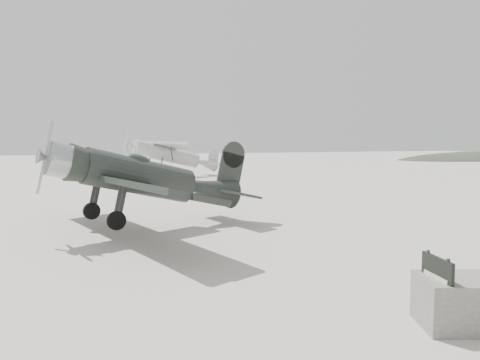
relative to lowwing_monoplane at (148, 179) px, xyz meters
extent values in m
plane|color=#B0A79C|center=(4.40, -0.96, -1.82)|extent=(160.00, 160.00, 0.00)
ellipsoid|color=#2E3728|center=(54.40, 39.04, -1.82)|extent=(32.00, 16.00, 5.20)
cylinder|color=black|center=(-0.33, -0.10, 0.06)|extent=(4.05, 2.30, 1.23)
cone|color=black|center=(2.44, 0.74, 0.11)|extent=(2.51, 1.76, 1.14)
cylinder|color=#A7A9AB|center=(-2.89, -0.88, 0.06)|extent=(1.07, 1.27, 1.09)
cone|color=#A7A9AB|center=(-3.40, -1.03, 0.06)|extent=(0.44, 0.56, 0.49)
cube|color=#A7A9AB|center=(-3.34, -1.02, 0.06)|extent=(0.10, 0.17, 2.28)
ellipsoid|color=black|center=(-0.50, -0.15, 0.61)|extent=(1.10, 0.85, 0.40)
cube|color=black|center=(-0.92, -0.28, -0.24)|extent=(4.83, 10.61, 0.19)
cube|color=black|center=(3.11, 0.95, 0.15)|extent=(2.00, 3.81, 0.09)
cube|color=black|center=(3.23, 0.98, 0.90)|extent=(1.03, 0.39, 1.58)
cylinder|color=black|center=(-0.91, -1.52, -1.45)|extent=(0.61, 0.31, 0.60)
cylinder|color=black|center=(-1.60, 0.75, -1.45)|extent=(0.61, 0.31, 0.60)
cylinder|color=#333333|center=(-0.91, -1.52, -0.86)|extent=(0.12, 0.12, 1.23)
cylinder|color=#333333|center=(-1.60, 0.75, -0.86)|extent=(0.12, 0.12, 1.23)
cylinder|color=black|center=(3.32, 1.01, -0.27)|extent=(0.21, 0.12, 0.19)
cylinder|color=#AAAEB0|center=(4.40, 21.39, 0.11)|extent=(5.68, 2.66, 1.18)
cone|color=#AAAEB0|center=(8.01, 22.42, 0.11)|extent=(2.15, 1.56, 1.07)
cone|color=#AAAEB0|center=(1.41, 20.54, 0.11)|extent=(0.92, 1.25, 1.11)
cube|color=#AAAEB0|center=(1.00, 20.42, 0.11)|extent=(0.09, 0.16, 2.36)
cube|color=#AAAEB0|center=(3.99, 21.28, 0.78)|extent=(5.19, 11.89, 0.19)
cube|color=#AAAEB0|center=(8.52, 22.57, 0.16)|extent=(1.93, 3.77, 0.09)
cube|color=#AAAEB0|center=(8.63, 22.60, 0.86)|extent=(0.95, 0.35, 1.39)
cylinder|color=black|center=(3.90, 20.03, -1.52)|extent=(0.62, 0.31, 0.60)
cylinder|color=black|center=(3.25, 22.29, -1.52)|extent=(0.62, 0.31, 0.60)
cylinder|color=#333333|center=(3.90, 20.03, -0.91)|extent=(0.12, 0.12, 1.29)
cylinder|color=#333333|center=(3.25, 22.29, -0.91)|extent=(0.12, 0.12, 1.29)
cylinder|color=black|center=(8.73, 22.63, -0.21)|extent=(0.21, 0.13, 0.19)
cube|color=#605E59|center=(4.07, -10.37, -1.39)|extent=(1.97, 1.58, 0.86)
cylinder|color=#333333|center=(3.41, -10.50, -1.17)|extent=(0.07, 0.07, 1.29)
cylinder|color=#333333|center=(3.52, -9.92, -1.17)|extent=(0.07, 0.07, 1.29)
cube|color=black|center=(3.47, -10.21, -1.02)|extent=(0.21, 0.89, 0.89)
cube|color=beige|center=(3.43, -10.20, -0.97)|extent=(0.13, 0.68, 0.18)
camera|label=1|loc=(-2.21, -16.47, 1.43)|focal=35.00mm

